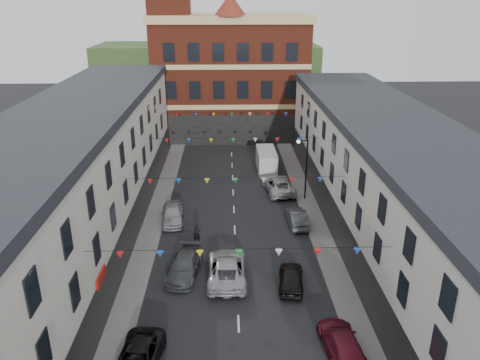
{
  "coord_description": "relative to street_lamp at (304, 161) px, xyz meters",
  "views": [
    {
      "loc": [
        -0.58,
        -26.67,
        18.06
      ],
      "look_at": [
        0.49,
        9.49,
        3.87
      ],
      "focal_mm": 35.0,
      "sensor_mm": 36.0,
      "label": 1
    }
  ],
  "objects": [
    {
      "name": "car_left_c",
      "position": [
        -11.84,
        -21.45,
        -3.26
      ],
      "size": [
        2.58,
        4.8,
        1.28
      ],
      "primitive_type": "imported",
      "rotation": [
        0.0,
        0.0,
        -0.1
      ],
      "color": "black",
      "rests_on": "ground"
    },
    {
      "name": "pavement_left",
      "position": [
        -13.45,
        -12.0,
        -3.83
      ],
      "size": [
        1.8,
        64.0,
        0.15
      ],
      "primitive_type": "cube",
      "color": "#605E5B",
      "rests_on": "ground"
    },
    {
      "name": "car_left_d",
      "position": [
        -10.15,
        -12.6,
        -3.2
      ],
      "size": [
        2.63,
        5.09,
        1.41
      ],
      "primitive_type": "imported",
      "rotation": [
        0.0,
        0.0,
        -0.14
      ],
      "color": "#3D4045",
      "rests_on": "ground"
    },
    {
      "name": "pedestrian",
      "position": [
        -9.55,
        -8.1,
        -3.12
      ],
      "size": [
        0.59,
        0.41,
        1.56
      ],
      "primitive_type": "imported",
      "rotation": [
        0.0,
        0.0,
        0.07
      ],
      "color": "black",
      "rests_on": "ground"
    },
    {
      "name": "clock_tower",
      "position": [
        -14.05,
        21.0,
        11.03
      ],
      "size": [
        5.6,
        5.6,
        30.0
      ],
      "color": "maroon",
      "rests_on": "ground"
    },
    {
      "name": "car_right_c",
      "position": [
        -1.05,
        -20.61,
        -3.23
      ],
      "size": [
        2.17,
        4.74,
        1.34
      ],
      "primitive_type": "imported",
      "rotation": [
        0.0,
        0.0,
        3.2
      ],
      "color": "#5A1221",
      "rests_on": "ground"
    },
    {
      "name": "terrace_right",
      "position": [
        5.23,
        -13.0,
        0.95
      ],
      "size": [
        8.4,
        56.0,
        9.7
      ],
      "color": "beige",
      "rests_on": "ground"
    },
    {
      "name": "civic_building",
      "position": [
        -6.55,
        23.95,
        4.23
      ],
      "size": [
        20.6,
        13.3,
        18.5
      ],
      "color": "maroon",
      "rests_on": "ground"
    },
    {
      "name": "street_lamp",
      "position": [
        0.0,
        0.0,
        0.0
      ],
      "size": [
        1.1,
        0.36,
        6.0
      ],
      "color": "black",
      "rests_on": "ground"
    },
    {
      "name": "car_left_e",
      "position": [
        -11.85,
        -4.3,
        -3.15
      ],
      "size": [
        2.18,
        4.57,
        1.51
      ],
      "primitive_type": "imported",
      "rotation": [
        0.0,
        0.0,
        0.09
      ],
      "color": "#93959B",
      "rests_on": "ground"
    },
    {
      "name": "pavement_right",
      "position": [
        0.35,
        -12.0,
        -3.83
      ],
      "size": [
        1.8,
        64.0,
        0.15
      ],
      "primitive_type": "cube",
      "color": "#605E5B",
      "rests_on": "ground"
    },
    {
      "name": "car_right_f",
      "position": [
        -2.08,
        2.03,
        -3.14
      ],
      "size": [
        3.21,
        5.8,
        1.53
      ],
      "primitive_type": "imported",
      "rotation": [
        0.0,
        0.0,
        3.27
      ],
      "color": "#A3A6A8",
      "rests_on": "ground"
    },
    {
      "name": "moving_car",
      "position": [
        -7.22,
        -13.16,
        -3.12
      ],
      "size": [
        2.63,
        5.68,
        1.58
      ],
      "primitive_type": "imported",
      "rotation": [
        0.0,
        0.0,
        3.14
      ],
      "color": "#A1A2A8",
      "rests_on": "ground"
    },
    {
      "name": "car_right_e",
      "position": [
        -1.26,
        -5.2,
        -3.23
      ],
      "size": [
        1.57,
        4.12,
        1.34
      ],
      "primitive_type": "imported",
      "rotation": [
        0.0,
        0.0,
        3.18
      ],
      "color": "#484B50",
      "rests_on": "ground"
    },
    {
      "name": "terrace_left",
      "position": [
        -18.33,
        -13.0,
        1.44
      ],
      "size": [
        8.4,
        56.0,
        10.7
      ],
      "color": "beige",
      "rests_on": "ground"
    },
    {
      "name": "distant_hill",
      "position": [
        -10.55,
        48.0,
        1.1
      ],
      "size": [
        40.0,
        14.0,
        10.0
      ],
      "primitive_type": "cube",
      "color": "#2C4821",
      "rests_on": "ground"
    },
    {
      "name": "car_right_d",
      "position": [
        -2.95,
        -14.26,
        -3.22
      ],
      "size": [
        2.09,
        4.16,
        1.36
      ],
      "primitive_type": "imported",
      "rotation": [
        0.0,
        0.0,
        3.02
      ],
      "color": "black",
      "rests_on": "ground"
    },
    {
      "name": "ground",
      "position": [
        -6.55,
        -14.0,
        -3.9
      ],
      "size": [
        160.0,
        160.0,
        0.0
      ],
      "primitive_type": "plane",
      "color": "black",
      "rests_on": "ground"
    },
    {
      "name": "white_van",
      "position": [
        -2.75,
        8.32,
        -2.76
      ],
      "size": [
        2.06,
        5.21,
        2.3
      ],
      "primitive_type": "cube",
      "rotation": [
        0.0,
        0.0,
        0.01
      ],
      "color": "silver",
      "rests_on": "ground"
    }
  ]
}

